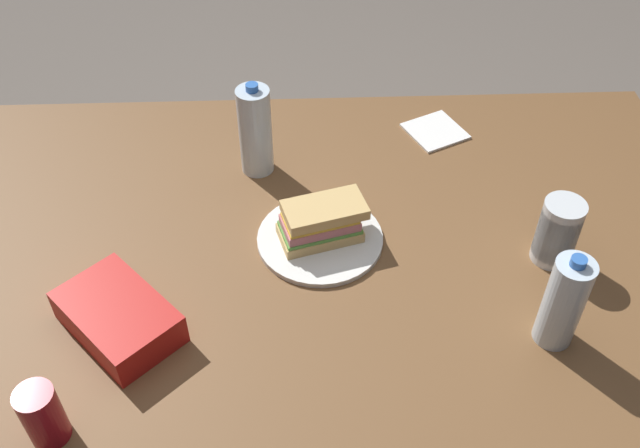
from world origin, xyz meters
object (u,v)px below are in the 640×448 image
(dining_table, at_px, (312,269))
(water_bottle_tall, at_px, (255,131))
(paper_plate, at_px, (320,239))
(soda_can_red, at_px, (43,415))
(water_bottle_spare, at_px, (564,302))
(chip_bag, at_px, (118,317))
(sandwich, at_px, (321,222))
(plastic_cup_stack, at_px, (558,232))

(dining_table, relative_size, water_bottle_tall, 7.61)
(paper_plate, height_order, soda_can_red, soda_can_red)
(dining_table, xyz_separation_m, soda_can_red, (-0.45, -0.43, 0.14))
(dining_table, xyz_separation_m, water_bottle_spare, (0.44, -0.26, 0.18))
(water_bottle_spare, bearing_deg, chip_bag, 176.56)
(paper_plate, xyz_separation_m, chip_bag, (-0.39, -0.22, 0.03))
(sandwich, xyz_separation_m, chip_bag, (-0.39, -0.22, -0.02))
(plastic_cup_stack, bearing_deg, soda_can_red, -158.47)
(dining_table, xyz_separation_m, chip_bag, (-0.37, -0.21, 0.11))
(sandwich, height_order, plastic_cup_stack, plastic_cup_stack)
(water_bottle_tall, bearing_deg, water_bottle_spare, -42.47)
(paper_plate, distance_m, soda_can_red, 0.65)
(soda_can_red, relative_size, water_bottle_tall, 0.52)
(plastic_cup_stack, bearing_deg, chip_bag, -169.88)
(chip_bag, height_order, water_bottle_tall, water_bottle_tall)
(dining_table, relative_size, soda_can_red, 14.63)
(sandwich, bearing_deg, water_bottle_spare, -32.67)
(paper_plate, distance_m, water_bottle_tall, 0.30)
(paper_plate, bearing_deg, water_bottle_tall, 119.08)
(sandwich, relative_size, chip_bag, 0.86)
(paper_plate, relative_size, soda_can_red, 2.20)
(paper_plate, height_order, water_bottle_spare, water_bottle_spare)
(plastic_cup_stack, bearing_deg, sandwich, 171.82)
(chip_bag, distance_m, plastic_cup_stack, 0.88)
(soda_can_red, relative_size, water_bottle_spare, 0.57)
(sandwich, bearing_deg, water_bottle_tall, 119.90)
(sandwich, distance_m, soda_can_red, 0.65)
(sandwich, distance_m, water_bottle_tall, 0.29)
(sandwich, distance_m, chip_bag, 0.45)
(paper_plate, relative_size, water_bottle_spare, 1.25)
(water_bottle_tall, relative_size, plastic_cup_stack, 1.57)
(soda_can_red, bearing_deg, sandwich, 43.15)
(dining_table, bearing_deg, sandwich, 35.73)
(sandwich, distance_m, plastic_cup_stack, 0.48)
(water_bottle_tall, bearing_deg, plastic_cup_stack, -26.95)
(sandwich, bearing_deg, chip_bag, -150.23)
(dining_table, relative_size, water_bottle_spare, 8.32)
(paper_plate, xyz_separation_m, soda_can_red, (-0.47, -0.44, 0.06))
(dining_table, height_order, plastic_cup_stack, plastic_cup_stack)
(paper_plate, relative_size, sandwich, 1.36)
(paper_plate, height_order, chip_bag, chip_bag)
(soda_can_red, distance_m, water_bottle_spare, 0.91)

